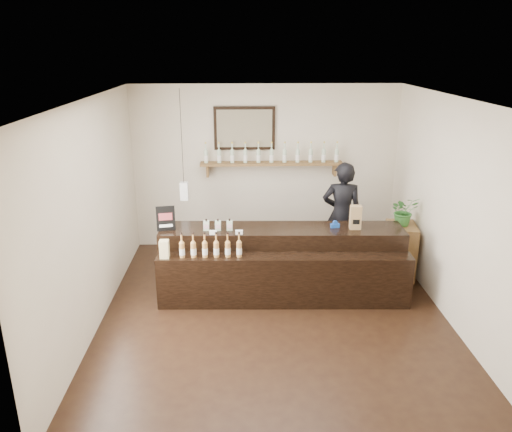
% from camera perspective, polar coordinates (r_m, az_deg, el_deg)
% --- Properties ---
extents(ground, '(5.00, 5.00, 0.00)m').
position_cam_1_polar(ground, '(6.78, 2.04, -11.06)').
color(ground, black).
rests_on(ground, ground).
extents(room_shell, '(5.00, 5.00, 5.00)m').
position_cam_1_polar(room_shell, '(6.11, 2.22, 2.91)').
color(room_shell, beige).
rests_on(room_shell, ground).
extents(back_wall_decor, '(2.66, 0.96, 1.69)m').
position_cam_1_polar(back_wall_decor, '(8.40, 0.05, 7.73)').
color(back_wall_decor, brown).
rests_on(back_wall_decor, ground).
extents(counter, '(3.44, 1.01, 1.12)m').
position_cam_1_polar(counter, '(7.10, 2.95, -5.57)').
color(counter, black).
rests_on(counter, ground).
extents(promo_sign, '(0.25, 0.07, 0.36)m').
position_cam_1_polar(promo_sign, '(6.96, -10.28, -0.29)').
color(promo_sign, black).
rests_on(promo_sign, counter).
extents(paper_bag, '(0.16, 0.12, 0.34)m').
position_cam_1_polar(paper_bag, '(7.06, 11.31, -0.15)').
color(paper_bag, olive).
rests_on(paper_bag, counter).
extents(tape_dispenser, '(0.13, 0.06, 0.11)m').
position_cam_1_polar(tape_dispenser, '(7.10, 9.02, -1.01)').
color(tape_dispenser, '#16449E').
rests_on(tape_dispenser, counter).
extents(side_cabinet, '(0.49, 0.62, 0.83)m').
position_cam_1_polar(side_cabinet, '(7.94, 16.12, -3.83)').
color(side_cabinet, brown).
rests_on(side_cabinet, ground).
extents(potted_plant, '(0.46, 0.41, 0.45)m').
position_cam_1_polar(potted_plant, '(7.73, 16.55, 0.56)').
color(potted_plant, '#32702C').
rests_on(potted_plant, side_cabinet).
extents(shopkeeper, '(0.75, 0.55, 1.92)m').
position_cam_1_polar(shopkeeper, '(7.96, 9.80, 0.89)').
color(shopkeeper, black).
rests_on(shopkeeper, ground).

